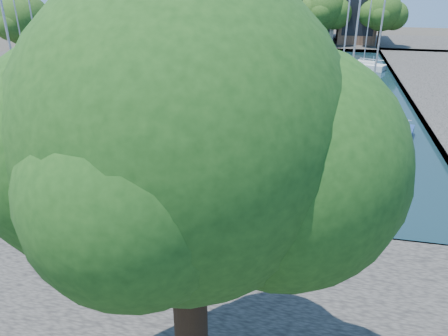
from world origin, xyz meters
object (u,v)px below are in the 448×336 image
at_px(plane_tree, 189,147).
at_px(sailboat_right_a, 344,135).
at_px(giraffe_statue, 173,181).
at_px(motorsailer, 5,131).

xyz_separation_m(plane_tree, sailboat_right_a, (4.38, 20.98, -7.03)).
relative_size(plane_tree, sailboat_right_a, 0.96).
distance_m(giraffe_statue, sailboat_right_a, 15.56).
relative_size(plane_tree, giraffe_statue, 2.11).
xyz_separation_m(plane_tree, motorsailer, (-17.84, 16.40, -6.79)).
distance_m(plane_tree, motorsailer, 25.17).
height_order(giraffe_statue, motorsailer, motorsailer).
bearing_deg(plane_tree, motorsailer, 137.40).
bearing_deg(motorsailer, plane_tree, -42.60).
height_order(plane_tree, sailboat_right_a, sailboat_right_a).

